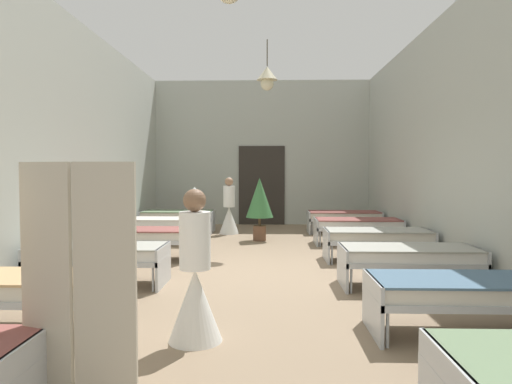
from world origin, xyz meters
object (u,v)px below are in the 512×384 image
at_px(bed_right_row_4, 358,225).
at_px(nurse_near_aisle, 195,287).
at_px(nurse_mid_aisle, 229,213).
at_px(potted_plant, 260,200).
at_px(bed_right_row_2, 409,256).
at_px(bed_left_row_2, 99,255).
at_px(bed_left_row_4, 161,224).
at_px(bed_right_row_5, 344,216).
at_px(bed_right_row_1, 467,292).
at_px(bed_left_row_1, 30,288).
at_px(bed_right_row_3, 377,237).
at_px(bed_left_row_5, 178,216).
at_px(privacy_screen, 44,290).
at_px(bed_left_row_3, 137,236).

relative_size(bed_right_row_4, nurse_near_aisle, 1.28).
distance_m(nurse_mid_aisle, potted_plant, 1.50).
bearing_deg(bed_right_row_2, bed_left_row_2, 180.00).
xyz_separation_m(bed_left_row_4, bed_right_row_5, (4.41, 1.90, 0.00)).
xyz_separation_m(bed_right_row_1, bed_right_row_4, (0.00, 5.70, 0.00)).
bearing_deg(bed_left_row_1, nurse_near_aisle, -7.80).
distance_m(nurse_near_aisle, potted_plant, 6.46).
bearing_deg(bed_left_row_4, bed_right_row_3, -23.29).
distance_m(bed_left_row_1, nurse_near_aisle, 1.75).
bearing_deg(bed_left_row_5, nurse_near_aisle, -77.52).
xyz_separation_m(bed_right_row_4, privacy_screen, (-3.46, -7.32, 0.41)).
relative_size(bed_left_row_1, privacy_screen, 1.12).
height_order(bed_right_row_1, bed_left_row_3, same).
height_order(bed_right_row_2, nurse_mid_aisle, nurse_mid_aisle).
xyz_separation_m(bed_left_row_3, privacy_screen, (0.95, -5.42, 0.41)).
distance_m(bed_left_row_4, privacy_screen, 7.39).
height_order(bed_right_row_2, bed_right_row_5, same).
relative_size(bed_left_row_3, bed_right_row_3, 1.00).
xyz_separation_m(bed_right_row_3, bed_right_row_5, (0.00, 3.80, 0.00)).
relative_size(bed_left_row_2, bed_left_row_5, 1.00).
height_order(bed_left_row_3, bed_right_row_5, same).
relative_size(bed_left_row_4, bed_left_row_5, 1.00).
height_order(bed_left_row_1, bed_right_row_3, same).
bearing_deg(potted_plant, bed_right_row_1, -70.44).
relative_size(bed_left_row_2, nurse_near_aisle, 1.28).
relative_size(bed_right_row_4, nurse_mid_aisle, 1.28).
bearing_deg(potted_plant, bed_right_row_5, 32.61).
distance_m(bed_right_row_1, potted_plant, 6.59).
xyz_separation_m(bed_right_row_2, bed_right_row_5, (0.00, 5.70, 0.00)).
bearing_deg(bed_right_row_1, bed_right_row_4, 90.00).
bearing_deg(nurse_mid_aisle, bed_left_row_5, -10.51).
distance_m(bed_left_row_3, nurse_mid_aisle, 3.83).
xyz_separation_m(bed_right_row_2, nurse_near_aisle, (-2.68, -2.14, 0.09)).
distance_m(bed_left_row_1, bed_right_row_5, 8.79).
relative_size(bed_right_row_3, bed_right_row_5, 1.00).
relative_size(bed_left_row_3, bed_right_row_4, 1.00).
xyz_separation_m(bed_left_row_5, potted_plant, (2.21, -1.41, 0.51)).
bearing_deg(bed_left_row_5, bed_left_row_1, -90.00).
xyz_separation_m(bed_left_row_4, nurse_mid_aisle, (1.39, 1.67, 0.09)).
bearing_deg(bed_left_row_3, bed_right_row_2, -23.29).
xyz_separation_m(bed_left_row_1, bed_right_row_5, (4.41, 7.60, 0.00)).
xyz_separation_m(bed_right_row_1, potted_plant, (-2.20, 6.19, 0.51)).
distance_m(bed_right_row_2, bed_right_row_3, 1.90).
bearing_deg(bed_right_row_5, bed_left_row_3, -139.27).
bearing_deg(bed_left_row_2, nurse_mid_aisle, 75.74).
bearing_deg(bed_right_row_3, potted_plant, 132.61).
xyz_separation_m(bed_right_row_4, bed_right_row_5, (0.00, 1.90, 0.00)).
bearing_deg(nurse_mid_aisle, bed_left_row_3, 67.64).
relative_size(bed_left_row_3, potted_plant, 1.28).
bearing_deg(bed_left_row_1, bed_left_row_5, 90.00).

